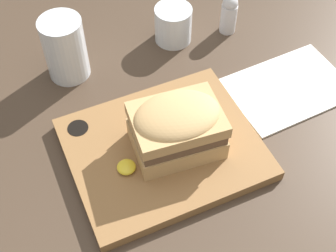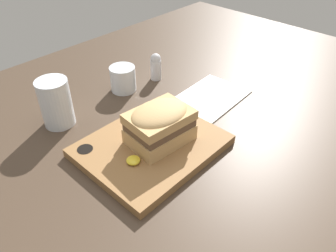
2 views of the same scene
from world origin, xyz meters
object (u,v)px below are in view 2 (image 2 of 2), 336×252
(water_glass, at_px, (56,106))
(salt_shaker, at_px, (156,66))
(napkin, at_px, (210,97))
(serving_board, at_px, (151,146))
(sandwich, at_px, (160,123))
(wine_glass, at_px, (123,80))

(water_glass, height_order, salt_shaker, water_glass)
(napkin, distance_m, salt_shaker, 0.19)
(water_glass, bearing_deg, napkin, -30.01)
(serving_board, bearing_deg, salt_shaker, 42.87)
(sandwich, relative_size, water_glass, 1.20)
(sandwich, height_order, wine_glass, sandwich)
(wine_glass, bearing_deg, serving_board, -117.96)
(wine_glass, height_order, salt_shaker, salt_shaker)
(serving_board, distance_m, water_glass, 0.25)
(water_glass, bearing_deg, wine_glass, 1.93)
(wine_glass, bearing_deg, sandwich, -113.42)
(sandwich, bearing_deg, serving_board, 154.72)
(water_glass, height_order, wine_glass, water_glass)
(sandwich, bearing_deg, wine_glass, 66.58)
(wine_glass, height_order, napkin, wine_glass)
(serving_board, xyz_separation_m, sandwich, (0.02, -0.01, 0.06))
(water_glass, xyz_separation_m, salt_shaker, (0.31, -0.01, -0.01))
(water_glass, xyz_separation_m, napkin, (0.34, -0.19, -0.05))
(wine_glass, bearing_deg, salt_shaker, -11.27)
(wine_glass, bearing_deg, napkin, -57.18)
(serving_board, bearing_deg, water_glass, 109.58)
(water_glass, distance_m, wine_glass, 0.21)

